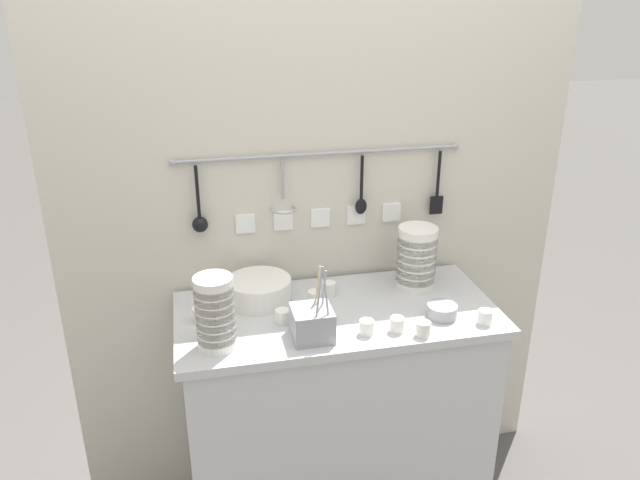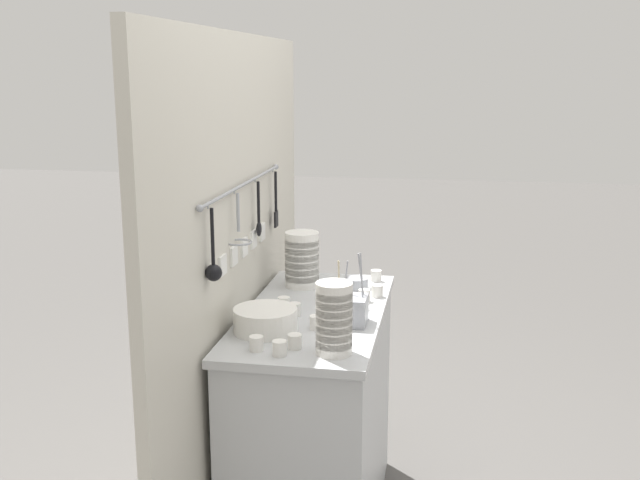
{
  "view_description": "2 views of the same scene",
  "coord_description": "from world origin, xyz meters",
  "views": [
    {
      "loc": [
        -0.46,
        -1.83,
        1.97
      ],
      "look_at": [
        -0.06,
        -0.01,
        1.19
      ],
      "focal_mm": 35.0,
      "sensor_mm": 36.0,
      "label": 1
    },
    {
      "loc": [
        -2.69,
        -0.5,
        1.82
      ],
      "look_at": [
        0.07,
        -0.01,
        1.18
      ],
      "focal_mm": 42.0,
      "sensor_mm": 36.0,
      "label": 2
    }
  ],
  "objects": [
    {
      "name": "cup_front_right",
      "position": [
        -0.2,
        -0.04,
        0.94
      ],
      "size": [
        0.05,
        0.05,
        0.05
      ],
      "color": "silver",
      "rests_on": "counter"
    },
    {
      "name": "cup_edge_far",
      "position": [
        0.16,
        -0.17,
        0.94
      ],
      "size": [
        0.05,
        0.05,
        0.05
      ],
      "color": "silver",
      "rests_on": "counter"
    },
    {
      "name": "plate_stack",
      "position": [
        -0.25,
        0.13,
        0.96
      ],
      "size": [
        0.23,
        0.23,
        0.08
      ],
      "color": "silver",
      "rests_on": "counter"
    },
    {
      "name": "counter",
      "position": [
        0.0,
        0.0,
        0.46
      ],
      "size": [
        1.11,
        0.52,
        0.92
      ],
      "color": "#B7BABC",
      "rests_on": "ground"
    },
    {
      "name": "bowl_stack_short_front",
      "position": [
        -0.42,
        -0.14,
        1.04
      ],
      "size": [
        0.12,
        0.12,
        0.24
      ],
      "color": "silver",
      "rests_on": "counter"
    },
    {
      "name": "cup_back_right",
      "position": [
        0.0,
        0.12,
        0.94
      ],
      "size": [
        0.05,
        0.05,
        0.05
      ],
      "color": "silver",
      "rests_on": "counter"
    },
    {
      "name": "cup_back_left",
      "position": [
        -0.4,
        -0.01,
        0.94
      ],
      "size": [
        0.05,
        0.05,
        0.05
      ],
      "color": "silver",
      "rests_on": "counter"
    },
    {
      "name": "cup_mid_row",
      "position": [
        -0.47,
        0.03,
        0.94
      ],
      "size": [
        0.05,
        0.05,
        0.05
      ],
      "color": "silver",
      "rests_on": "counter"
    },
    {
      "name": "cup_centre",
      "position": [
        -0.44,
        0.11,
        0.94
      ],
      "size": [
        0.05,
        0.05,
        0.05
      ],
      "color": "silver",
      "rests_on": "counter"
    },
    {
      "name": "bowl_stack_wide_centre",
      "position": [
        0.32,
        0.11,
        1.03
      ],
      "size": [
        0.14,
        0.14,
        0.24
      ],
      "color": "silver",
      "rests_on": "counter"
    },
    {
      "name": "steel_mixing_bowl",
      "position": [
        0.34,
        -0.12,
        0.94
      ],
      "size": [
        0.1,
        0.1,
        0.04
      ],
      "color": "#93969E",
      "rests_on": "counter"
    },
    {
      "name": "cup_edge_near",
      "position": [
        -0.07,
        0.06,
        0.94
      ],
      "size": [
        0.05,
        0.05,
        0.05
      ],
      "color": "silver",
      "rests_on": "counter"
    },
    {
      "name": "cup_beside_plates",
      "position": [
        0.06,
        -0.17,
        0.94
      ],
      "size": [
        0.05,
        0.05,
        0.05
      ],
      "color": "silver",
      "rests_on": "counter"
    },
    {
      "name": "cup_front_left",
      "position": [
        0.46,
        -0.19,
        0.94
      ],
      "size": [
        0.05,
        0.05,
        0.05
      ],
      "color": "silver",
      "rests_on": "counter"
    },
    {
      "name": "back_wall",
      "position": [
        -0.0,
        0.3,
        0.98
      ],
      "size": [
        1.91,
        0.11,
        1.95
      ],
      "color": "beige",
      "rests_on": "ground"
    },
    {
      "name": "cutlery_caddy",
      "position": [
        -0.12,
        -0.15,
        0.97
      ],
      "size": [
        0.13,
        0.13,
        0.26
      ],
      "color": "#93969E",
      "rests_on": "counter"
    },
    {
      "name": "cup_by_caddy",
      "position": [
        0.23,
        -0.22,
        0.94
      ],
      "size": [
        0.05,
        0.05,
        0.05
      ],
      "color": "silver",
      "rests_on": "counter"
    }
  ]
}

